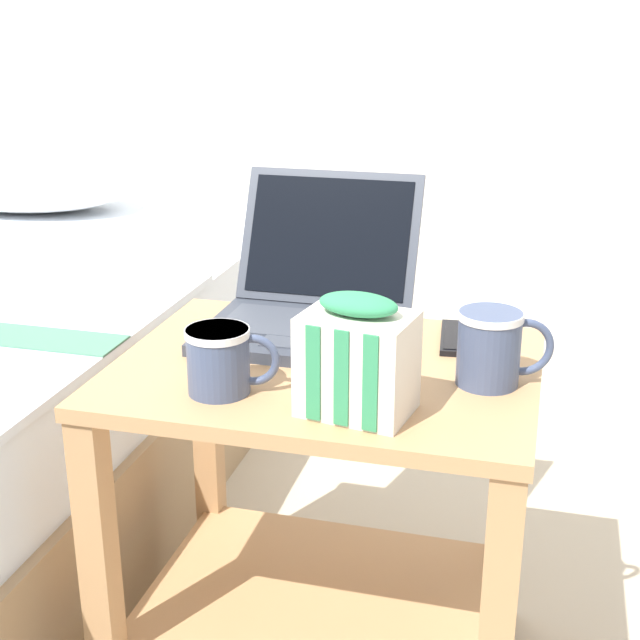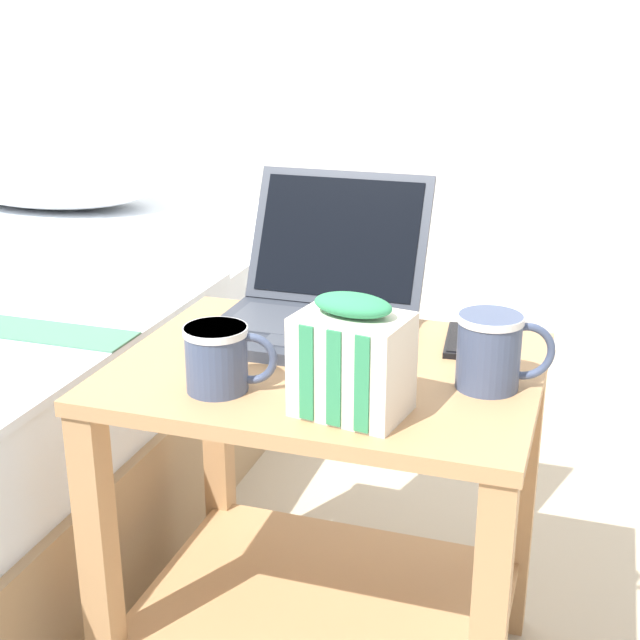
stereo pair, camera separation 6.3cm
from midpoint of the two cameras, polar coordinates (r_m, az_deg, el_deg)
bedside_table at (r=1.38m, az=1.78°, el=-10.52°), size 0.61×0.47×0.55m
laptop at (r=1.42m, az=1.13°, el=1.28°), size 0.30×0.34×0.23m
mug_front_left at (r=1.19m, az=-5.01°, el=-2.27°), size 0.12×0.09×0.09m
mug_front_right at (r=1.22m, az=12.38°, el=-1.76°), size 0.13×0.09×0.10m
snack_bag at (r=1.12m, az=3.67°, el=-2.57°), size 0.15×0.12×0.16m
cell_phone at (r=1.39m, az=10.99°, el=-1.33°), size 0.09×0.15×0.01m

